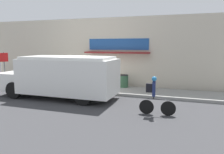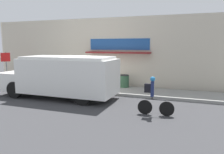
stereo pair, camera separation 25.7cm
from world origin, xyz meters
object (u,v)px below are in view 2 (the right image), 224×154
(stop_sign_post, at_px, (6,63))
(trash_bin, at_px, (124,81))
(school_bus, at_px, (61,76))
(cyclist, at_px, (153,96))

(stop_sign_post, relative_size, trash_bin, 2.77)
(school_bus, bearing_deg, cyclist, -13.90)
(stop_sign_post, distance_m, trash_bin, 8.33)
(school_bus, distance_m, trash_bin, 4.15)
(stop_sign_post, bearing_deg, school_bus, -17.23)
(school_bus, distance_m, stop_sign_post, 5.85)
(school_bus, relative_size, cyclist, 4.15)
(school_bus, distance_m, cyclist, 5.31)
(school_bus, xyz_separation_m, stop_sign_post, (-5.57, 1.73, 0.45))
(cyclist, distance_m, stop_sign_post, 11.15)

